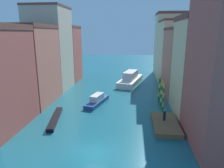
{
  "coord_description": "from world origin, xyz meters",
  "views": [
    {
      "loc": [
        3.96,
        -18.97,
        12.43
      ],
      "look_at": [
        -0.61,
        24.32,
        1.5
      ],
      "focal_mm": 32.46,
      "sensor_mm": 36.0,
      "label": 1
    }
  ],
  "objects_px": {
    "mooring_pole_1": "(162,93)",
    "gondola_black": "(55,118)",
    "vaporetto_white": "(130,79)",
    "waterfront_dock": "(165,124)",
    "mooring_pole_2": "(159,89)",
    "motorboat_0": "(97,100)",
    "person_on_dock": "(164,115)",
    "mooring_pole_3": "(160,86)",
    "mooring_pole_0": "(163,97)"
  },
  "relations": [
    {
      "from": "mooring_pole_0",
      "to": "gondola_black",
      "type": "height_order",
      "value": "mooring_pole_0"
    },
    {
      "from": "waterfront_dock",
      "to": "person_on_dock",
      "type": "bearing_deg",
      "value": 106.04
    },
    {
      "from": "waterfront_dock",
      "to": "vaporetto_white",
      "type": "relative_size",
      "value": 0.57
    },
    {
      "from": "mooring_pole_0",
      "to": "gondola_black",
      "type": "relative_size",
      "value": 0.61
    },
    {
      "from": "waterfront_dock",
      "to": "mooring_pole_1",
      "type": "relative_size",
      "value": 1.57
    },
    {
      "from": "waterfront_dock",
      "to": "motorboat_0",
      "type": "relative_size",
      "value": 0.99
    },
    {
      "from": "mooring_pole_0",
      "to": "mooring_pole_1",
      "type": "relative_size",
      "value": 1.06
    },
    {
      "from": "mooring_pole_0",
      "to": "gondola_black",
      "type": "bearing_deg",
      "value": -162.01
    },
    {
      "from": "person_on_dock",
      "to": "mooring_pole_0",
      "type": "distance_m",
      "value": 5.3
    },
    {
      "from": "waterfront_dock",
      "to": "vaporetto_white",
      "type": "xyz_separation_m",
      "value": [
        -5.23,
        23.98,
        0.83
      ]
    },
    {
      "from": "waterfront_dock",
      "to": "mooring_pole_2",
      "type": "height_order",
      "value": "mooring_pole_2"
    },
    {
      "from": "person_on_dock",
      "to": "mooring_pole_1",
      "type": "relative_size",
      "value": 0.34
    },
    {
      "from": "vaporetto_white",
      "to": "mooring_pole_3",
      "type": "bearing_deg",
      "value": -59.68
    },
    {
      "from": "motorboat_0",
      "to": "mooring_pole_2",
      "type": "bearing_deg",
      "value": 14.2
    },
    {
      "from": "vaporetto_white",
      "to": "gondola_black",
      "type": "xyz_separation_m",
      "value": [
        -10.59,
        -23.6,
        -0.9
      ]
    },
    {
      "from": "person_on_dock",
      "to": "vaporetto_white",
      "type": "xyz_separation_m",
      "value": [
        -5.09,
        23.51,
        -0.24
      ]
    },
    {
      "from": "person_on_dock",
      "to": "waterfront_dock",
      "type": "bearing_deg",
      "value": -73.96
    },
    {
      "from": "vaporetto_white",
      "to": "motorboat_0",
      "type": "bearing_deg",
      "value": -109.88
    },
    {
      "from": "person_on_dock",
      "to": "mooring_pole_3",
      "type": "relative_size",
      "value": 0.38
    },
    {
      "from": "vaporetto_white",
      "to": "mooring_pole_2",
      "type": "bearing_deg",
      "value": -66.81
    },
    {
      "from": "waterfront_dock",
      "to": "mooring_pole_3",
      "type": "xyz_separation_m",
      "value": [
        0.77,
        13.72,
        1.77
      ]
    },
    {
      "from": "mooring_pole_1",
      "to": "gondola_black",
      "type": "distance_m",
      "value": 18.18
    },
    {
      "from": "waterfront_dock",
      "to": "vaporetto_white",
      "type": "bearing_deg",
      "value": 102.3
    },
    {
      "from": "mooring_pole_2",
      "to": "motorboat_0",
      "type": "distance_m",
      "value": 11.78
    },
    {
      "from": "mooring_pole_3",
      "to": "vaporetto_white",
      "type": "bearing_deg",
      "value": 120.32
    },
    {
      "from": "person_on_dock",
      "to": "mooring_pole_3",
      "type": "xyz_separation_m",
      "value": [
        0.91,
        13.24,
        0.71
      ]
    },
    {
      "from": "vaporetto_white",
      "to": "mooring_pole_0",
      "type": "bearing_deg",
      "value": -73.07
    },
    {
      "from": "mooring_pole_1",
      "to": "vaporetto_white",
      "type": "height_order",
      "value": "mooring_pole_1"
    },
    {
      "from": "person_on_dock",
      "to": "vaporetto_white",
      "type": "bearing_deg",
      "value": 102.22
    },
    {
      "from": "mooring_pole_0",
      "to": "motorboat_0",
      "type": "height_order",
      "value": "mooring_pole_0"
    },
    {
      "from": "mooring_pole_1",
      "to": "gondola_black",
      "type": "height_order",
      "value": "mooring_pole_1"
    },
    {
      "from": "mooring_pole_3",
      "to": "gondola_black",
      "type": "height_order",
      "value": "mooring_pole_3"
    },
    {
      "from": "person_on_dock",
      "to": "mooring_pole_2",
      "type": "bearing_deg",
      "value": 87.39
    },
    {
      "from": "mooring_pole_1",
      "to": "gondola_black",
      "type": "xyz_separation_m",
      "value": [
        -16.25,
        -7.87,
        -2.11
      ]
    },
    {
      "from": "mooring_pole_0",
      "to": "person_on_dock",
      "type": "bearing_deg",
      "value": -95.46
    },
    {
      "from": "mooring_pole_3",
      "to": "vaporetto_white",
      "type": "relative_size",
      "value": 0.32
    },
    {
      "from": "mooring_pole_3",
      "to": "mooring_pole_2",
      "type": "bearing_deg",
      "value": -98.93
    },
    {
      "from": "vaporetto_white",
      "to": "gondola_black",
      "type": "relative_size",
      "value": 1.57
    },
    {
      "from": "mooring_pole_1",
      "to": "motorboat_0",
      "type": "relative_size",
      "value": 0.63
    },
    {
      "from": "motorboat_0",
      "to": "vaporetto_white",
      "type": "bearing_deg",
      "value": 70.12
    },
    {
      "from": "person_on_dock",
      "to": "mooring_pole_3",
      "type": "bearing_deg",
      "value": 86.07
    },
    {
      "from": "mooring_pole_2",
      "to": "gondola_black",
      "type": "bearing_deg",
      "value": -146.75
    },
    {
      "from": "mooring_pole_0",
      "to": "mooring_pole_1",
      "type": "distance_m",
      "value": 2.62
    },
    {
      "from": "mooring_pole_0",
      "to": "mooring_pole_1",
      "type": "height_order",
      "value": "mooring_pole_0"
    },
    {
      "from": "person_on_dock",
      "to": "mooring_pole_0",
      "type": "height_order",
      "value": "mooring_pole_0"
    },
    {
      "from": "mooring_pole_1",
      "to": "mooring_pole_3",
      "type": "relative_size",
      "value": 1.13
    },
    {
      "from": "mooring_pole_2",
      "to": "vaporetto_white",
      "type": "xyz_separation_m",
      "value": [
        -5.57,
        13.0,
        -1.16
      ]
    },
    {
      "from": "mooring_pole_1",
      "to": "gondola_black",
      "type": "bearing_deg",
      "value": -154.17
    },
    {
      "from": "vaporetto_white",
      "to": "mooring_pole_1",
      "type": "bearing_deg",
      "value": -70.23
    },
    {
      "from": "waterfront_dock",
      "to": "mooring_pole_1",
      "type": "height_order",
      "value": "mooring_pole_1"
    }
  ]
}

